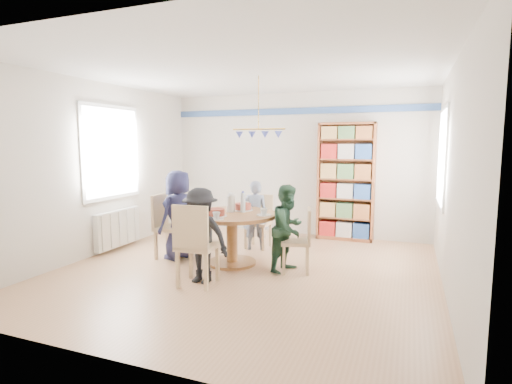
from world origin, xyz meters
The scene contains 14 objects.
ground centered at (0.00, 0.00, 0.00)m, with size 5.00×5.00×0.00m, color tan.
room_shell centered at (-0.26, 0.87, 1.65)m, with size 5.00×5.00×5.00m.
radiator centered at (-2.42, 0.30, 0.35)m, with size 0.12×1.00×0.60m.
dining_table centered at (-0.31, 0.23, 0.56)m, with size 1.30×1.30×0.75m.
chair_left centered at (-1.38, 0.18, 0.54)m, with size 0.46×0.46×0.98m.
chair_right centered at (0.72, 0.25, 0.48)m, with size 0.48×0.48×0.87m.
chair_far centered at (-0.27, 1.28, 0.49)m, with size 0.41×0.41×0.89m.
chair_near centered at (-0.34, -0.78, 0.56)m, with size 0.49×0.49×1.03m.
person_left centered at (-1.18, 0.20, 0.67)m, with size 0.66×0.43×1.35m, color #171834.
person_right centered at (0.54, 0.21, 0.60)m, with size 0.58×0.45×1.19m, color #1B3624.
person_far centered at (-0.28, 1.09, 0.57)m, with size 0.42×0.27×1.15m, color gray.
person_near centered at (-0.35, -0.62, 0.60)m, with size 0.78×0.45×1.20m, color black.
bookshelf centered at (0.99, 2.34, 1.04)m, with size 1.01×0.30×2.11m.
tableware centered at (-0.33, 0.26, 0.82)m, with size 1.18×1.18×0.31m.
Camera 1 is at (2.05, -4.92, 1.75)m, focal length 28.00 mm.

